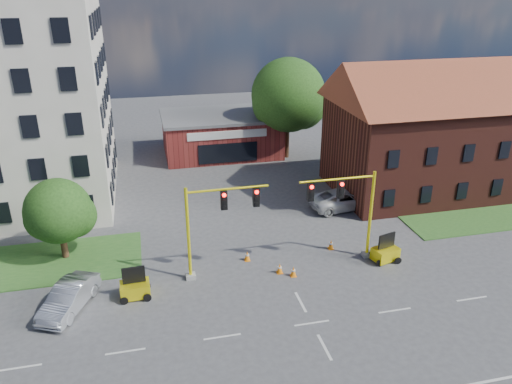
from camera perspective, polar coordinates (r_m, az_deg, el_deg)
ground at (r=28.57m, az=6.40°, el=-14.67°), size 120.00×120.00×0.00m
grass_verge_ne at (r=43.49m, az=25.29°, el=-2.80°), size 14.00×4.00×0.08m
lane_markings at (r=26.43m, az=8.63°, el=-18.49°), size 60.00×36.00×0.01m
brick_shop at (r=53.94m, az=-4.01°, el=6.68°), size 12.40×8.40×4.30m
townhouse_row at (r=46.80m, az=21.43°, el=7.34°), size 21.00×11.00×11.50m
tree_large at (r=51.66m, az=4.08°, el=10.72°), size 7.87×7.50×10.36m
tree_nw_front at (r=35.15m, az=-21.28°, el=-2.17°), size 4.54×4.33×5.67m
signal_mast_west at (r=30.53m, az=-4.76°, el=-3.23°), size 5.30×0.60×6.20m
signal_mast_east at (r=32.76m, az=10.48°, el=-1.64°), size 5.30×0.60×6.20m
trailer_west at (r=30.90m, az=-13.66°, el=-10.62°), size 1.76×1.21×1.95m
trailer_east at (r=34.70m, az=14.56°, el=-6.71°), size 1.92×1.53×1.92m
cone_a at (r=32.43m, az=2.72°, el=-8.71°), size 0.40×0.40×0.70m
cone_b at (r=33.73m, az=-1.01°, el=-7.32°), size 0.40×0.40×0.70m
cone_c at (r=32.17m, az=4.29°, el=-9.05°), size 0.40×0.40×0.70m
cone_d at (r=35.47m, az=8.56°, el=-5.96°), size 0.40×0.40×0.70m
pickup_white at (r=41.61m, az=10.00°, el=-0.79°), size 5.97×3.27×1.59m
sedan_silver_front at (r=30.90m, az=-20.60°, el=-11.21°), size 3.37×4.92×1.54m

